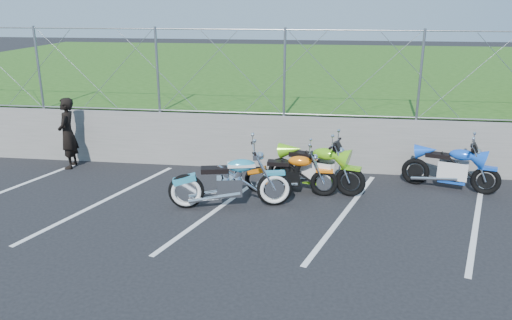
# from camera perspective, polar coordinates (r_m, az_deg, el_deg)

# --- Properties ---
(ground) EXTENTS (90.00, 90.00, 0.00)m
(ground) POSITION_cam_1_polar(r_m,az_deg,el_deg) (9.00, -5.26, -7.77)
(ground) COLOR black
(ground) RESTS_ON ground
(retaining_wall) EXTENTS (30.00, 0.22, 1.30)m
(retaining_wall) POSITION_cam_1_polar(r_m,az_deg,el_deg) (11.99, -1.63, 2.19)
(retaining_wall) COLOR slate
(retaining_wall) RESTS_ON ground
(grass_field) EXTENTS (30.00, 20.00, 1.30)m
(grass_field) POSITION_cam_1_polar(r_m,az_deg,el_deg) (21.72, 2.73, 9.22)
(grass_field) COLOR #244E14
(grass_field) RESTS_ON ground
(chain_link_fence) EXTENTS (28.00, 0.03, 2.00)m
(chain_link_fence) POSITION_cam_1_polar(r_m,az_deg,el_deg) (11.66, -1.70, 10.03)
(chain_link_fence) COLOR gray
(chain_link_fence) RESTS_ON retaining_wall
(parking_lines) EXTENTS (18.29, 4.31, 0.01)m
(parking_lines) POSITION_cam_1_polar(r_m,az_deg,el_deg) (9.72, 3.00, -5.67)
(parking_lines) COLOR silver
(parking_lines) RESTS_ON ground
(cruiser_turquoise) EXTENTS (2.38, 0.79, 1.20)m
(cruiser_turquoise) POSITION_cam_1_polar(r_m,az_deg,el_deg) (9.69, -2.76, -2.71)
(cruiser_turquoise) COLOR black
(cruiser_turquoise) RESTS_ON ground
(naked_orange) EXTENTS (1.95, 0.66, 0.97)m
(naked_orange) POSITION_cam_1_polar(r_m,az_deg,el_deg) (10.35, 4.14, -1.77)
(naked_orange) COLOR black
(naked_orange) RESTS_ON ground
(sportbike_green) EXTENTS (2.09, 0.82, 1.11)m
(sportbike_green) POSITION_cam_1_polar(r_m,az_deg,el_deg) (10.55, 6.96, -1.11)
(sportbike_green) COLOR black
(sportbike_green) RESTS_ON ground
(sportbike_blue) EXTENTS (1.95, 0.81, 1.04)m
(sportbike_blue) POSITION_cam_1_polar(r_m,az_deg,el_deg) (11.37, 21.47, -1.01)
(sportbike_blue) COLOR black
(sportbike_blue) RESTS_ON ground
(person_standing) EXTENTS (0.51, 0.68, 1.70)m
(person_standing) POSITION_cam_1_polar(r_m,az_deg,el_deg) (12.72, -20.73, 2.88)
(person_standing) COLOR black
(person_standing) RESTS_ON ground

